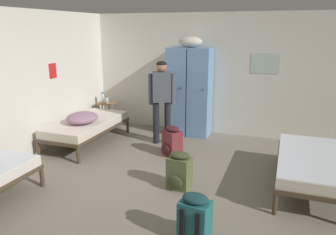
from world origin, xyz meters
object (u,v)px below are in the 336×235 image
Objects in this scene: locker_bank at (190,90)px; lotion_bottle at (107,100)px; backpack_maroon at (172,142)px; backpack_olive at (179,171)px; bed_left_rear at (87,125)px; bed_right at (310,163)px; water_bottle at (103,98)px; shelf_unit at (106,112)px; backpack_teal at (195,218)px; bedding_heap at (82,118)px; person_traveler at (162,95)px.

lotion_bottle is (-1.89, -0.19, -0.32)m from locker_bank.
backpack_olive is (0.52, -1.16, 0.00)m from backpack_maroon.
bed_left_rear is 4.08m from bed_right.
bed_left_rear is 3.45× the size of backpack_maroon.
backpack_maroon reaches higher than bed_left_rear.
bed_right is 7.86× the size of water_bottle.
backpack_olive is at bearing -76.67° from locker_bank.
backpack_olive is at bearing -42.33° from shelf_unit.
water_bottle reaches higher than backpack_teal.
water_bottle reaches higher than lotion_bottle.
bedding_heap is at bearing -74.46° from water_bottle.
person_traveler is (1.32, 0.76, 0.39)m from bedding_heap.
shelf_unit is 1.04× the size of backpack_olive.
bed_right is at bearing 20.80° from backpack_olive.
bed_left_rear is 3.45× the size of backpack_olive.
person_traveler is at bearing 158.30° from bed_right.
person_traveler reaches higher than bed_right.
person_traveler is at bearing -19.94° from water_bottle.
bed_right is (2.33, -1.81, -0.59)m from locker_bank.
bed_right is 3.45× the size of backpack_teal.
bed_right is (4.30, -1.66, 0.04)m from shelf_unit.
bedding_heap reaches higher than bed_right.
bed_left_rear is (-1.71, -1.30, -0.59)m from locker_bank.
water_bottle reaches higher than backpack_maroon.
lotion_bottle reaches higher than backpack_maroon.
locker_bank is at bearing 3.70° from water_bottle.
water_bottle is at bearing 105.54° from bedding_heap.
bedding_heap is at bearing -150.05° from person_traveler.
water_bottle is (-4.38, 1.68, 0.30)m from bed_right.
backpack_teal is (-1.21, -1.74, -0.12)m from bed_right.
bedding_heap reaches higher than backpack_teal.
backpack_teal is (1.12, -3.56, -0.71)m from locker_bank.
locker_bank is 1.27× the size of person_traveler.
backpack_teal reaches higher than bed_left_rear.
backpack_maroon is at bearing 167.70° from bed_right.
lotion_bottle is (-0.18, 1.11, 0.27)m from bed_left_rear.
water_bottle is 3.55m from backpack_olive.
person_traveler is at bearing 125.70° from backpack_maroon.
bed_left_rear is 3.00× the size of bedding_heap.
backpack_olive is (2.48, -2.28, -0.39)m from lotion_bottle.
bedding_heap is (-1.66, -1.51, -0.38)m from locker_bank.
backpack_olive is at bearing -65.82° from backpack_maroon.
bedding_heap is 1.43m from water_bottle.
bedding_heap is at bearing -77.41° from shelf_unit.
backpack_teal is at bearing -47.22° from water_bottle.
locker_bank is 3.80m from backpack_teal.
bed_right is 1.17× the size of person_traveler.
backpack_teal is at bearing -72.48° from locker_bank.
lotion_bottle is at bearing 150.11° from backpack_maroon.
bedding_heap is 3.47m from backpack_teal.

